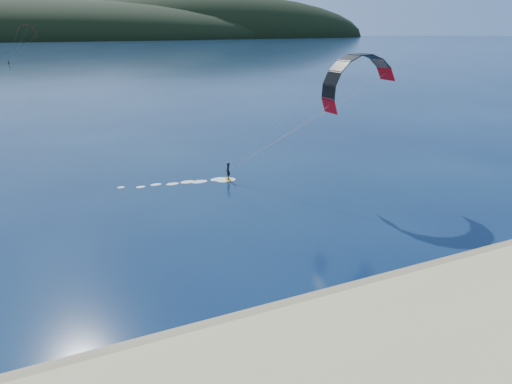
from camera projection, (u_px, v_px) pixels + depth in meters
wet_sand at (244, 326)px, 23.00m from camera, size 220.00×2.50×0.10m
headland at (44, 39)px, 657.29m from camera, size 1200.00×310.00×140.00m
kitesurfer_near at (351, 96)px, 41.26m from camera, size 24.89×9.25×14.00m
kitesurfer_far at (26, 34)px, 183.56m from camera, size 12.88×6.15×15.59m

